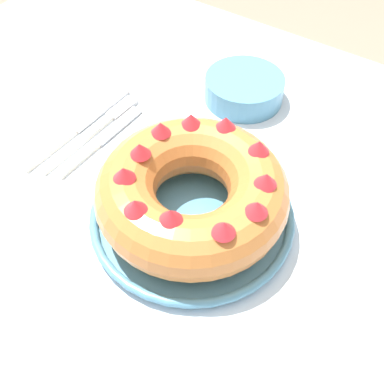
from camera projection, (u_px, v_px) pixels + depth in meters
The scene contains 7 objects.
dining_table at pixel (168, 261), 0.68m from camera, with size 1.37×1.10×0.73m.
serving_dish at pixel (192, 215), 0.62m from camera, with size 0.28×0.28×0.02m.
bundt_cake at pixel (192, 191), 0.58m from camera, with size 0.25×0.25×0.10m.
fork at pixel (98, 127), 0.75m from camera, with size 0.02×0.22×0.01m.
serving_knife at pixel (72, 132), 0.74m from camera, with size 0.02×0.24×0.01m.
cake_knife at pixel (95, 145), 0.72m from camera, with size 0.02×0.19×0.01m.
side_bowl at pixel (244, 89), 0.79m from camera, with size 0.14×0.14×0.04m, color #518EB2.
Camera 1 is at (0.23, -0.27, 1.24)m, focal length 42.00 mm.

